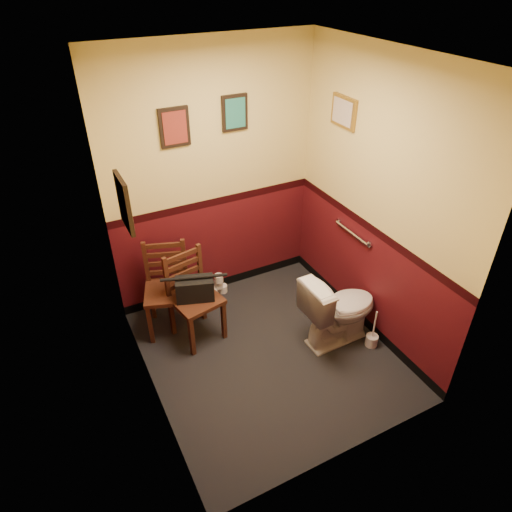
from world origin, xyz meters
The scene contains 17 objects.
floor centered at (0.00, 0.00, 0.00)m, with size 2.20×2.40×0.00m, color black.
ceiling centered at (0.00, 0.00, 2.70)m, with size 2.20×2.40×0.00m, color silver.
wall_back centered at (0.00, 1.20, 1.35)m, with size 2.20×2.70×0.00m, color #4A0E14.
wall_front centered at (0.00, -1.20, 1.35)m, with size 2.20×2.70×0.00m, color #4A0E14.
wall_left centered at (-1.10, 0.00, 1.35)m, with size 2.40×2.70×0.00m, color #4A0E14.
wall_right centered at (1.10, 0.00, 1.35)m, with size 2.40×2.70×0.00m, color #4A0E14.
grab_bar centered at (1.07, 0.25, 0.95)m, with size 0.05×0.56×0.06m.
framed_print_back_a centered at (-0.35, 1.18, 1.95)m, with size 0.28×0.04×0.36m.
framed_print_back_b centered at (0.25, 1.18, 2.00)m, with size 0.26×0.04×0.34m.
framed_print_left centered at (-1.08, 0.10, 1.85)m, with size 0.04×0.30×0.38m.
framed_print_right centered at (1.08, 0.60, 2.05)m, with size 0.04×0.34×0.28m.
toilet centered at (0.72, -0.12, 0.38)m, with size 0.43×0.77×0.76m, color white.
toilet_brush centered at (0.97, -0.36, 0.07)m, with size 0.12×0.12×0.43m.
chair_left centered at (-0.70, 0.83, 0.47)m, with size 0.56×0.56×0.94m.
chair_right centered at (-0.51, 0.59, 0.47)m, with size 0.51×0.51×0.93m.
handbag centered at (-0.50, 0.55, 0.60)m, with size 0.40×0.28×0.26m.
tp_stack centered at (-0.05, 1.09, 0.11)m, with size 0.21×0.13×0.27m.
Camera 1 is at (-1.54, -2.77, 3.27)m, focal length 32.00 mm.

